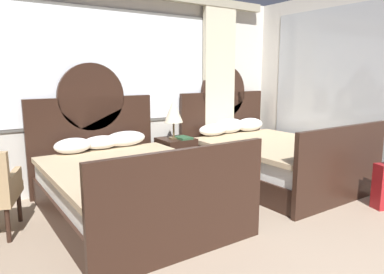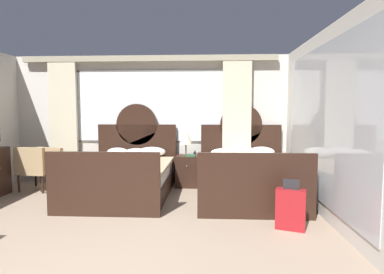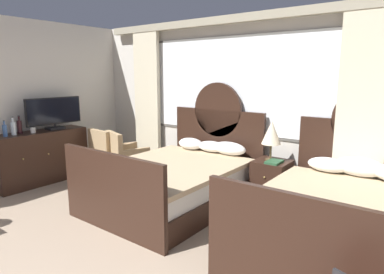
{
  "view_description": "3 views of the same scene",
  "coord_description": "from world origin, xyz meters",
  "px_view_note": "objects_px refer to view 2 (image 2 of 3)",
  "views": [
    {
      "loc": [
        -1.76,
        -0.48,
        1.54
      ],
      "look_at": [
        0.27,
        2.5,
        0.89
      ],
      "focal_mm": 32.99,
      "sensor_mm": 36.0,
      "label": 1
    },
    {
      "loc": [
        1.26,
        -2.58,
        1.54
      ],
      "look_at": [
        0.99,
        2.51,
        1.11
      ],
      "focal_mm": 29.52,
      "sensor_mm": 36.0,
      "label": 2
    },
    {
      "loc": [
        2.66,
        -0.48,
        1.82
      ],
      "look_at": [
        0.31,
        2.6,
        1.08
      ],
      "focal_mm": 31.19,
      "sensor_mm": 36.0,
      "label": 3
    }
  ],
  "objects_px": {
    "armchair_by_window_centre": "(36,166)",
    "suitcase_on_floor": "(291,209)",
    "table_lamp_on_nightstand": "(186,136)",
    "book_on_nightstand": "(190,155)",
    "bed_near_window": "(125,176)",
    "bed_near_mirror": "(246,177)",
    "nightstand_between_beds": "(188,171)",
    "armchair_by_window_left": "(58,166)"
  },
  "relations": [
    {
      "from": "bed_near_window",
      "to": "nightstand_between_beds",
      "type": "bearing_deg",
      "value": 34.6
    },
    {
      "from": "nightstand_between_beds",
      "to": "table_lamp_on_nightstand",
      "type": "bearing_deg",
      "value": 176.15
    },
    {
      "from": "nightstand_between_beds",
      "to": "table_lamp_on_nightstand",
      "type": "distance_m",
      "value": 0.7
    },
    {
      "from": "suitcase_on_floor",
      "to": "bed_near_window",
      "type": "bearing_deg",
      "value": 149.36
    },
    {
      "from": "bed_near_mirror",
      "to": "table_lamp_on_nightstand",
      "type": "height_order",
      "value": "bed_near_mirror"
    },
    {
      "from": "nightstand_between_beds",
      "to": "armchair_by_window_left",
      "type": "relative_size",
      "value": 0.73
    },
    {
      "from": "book_on_nightstand",
      "to": "armchair_by_window_left",
      "type": "distance_m",
      "value": 2.57
    },
    {
      "from": "nightstand_between_beds",
      "to": "suitcase_on_floor",
      "type": "distance_m",
      "value": 2.73
    },
    {
      "from": "armchair_by_window_left",
      "to": "suitcase_on_floor",
      "type": "distance_m",
      "value": 4.33
    },
    {
      "from": "nightstand_between_beds",
      "to": "table_lamp_on_nightstand",
      "type": "relative_size",
      "value": 1.12
    },
    {
      "from": "bed_near_mirror",
      "to": "suitcase_on_floor",
      "type": "bearing_deg",
      "value": -75.9
    },
    {
      "from": "book_on_nightstand",
      "to": "armchair_by_window_centre",
      "type": "xyz_separation_m",
      "value": [
        -2.95,
        -0.43,
        -0.17
      ]
    },
    {
      "from": "nightstand_between_beds",
      "to": "book_on_nightstand",
      "type": "xyz_separation_m",
      "value": [
        0.06,
        -0.09,
        0.33
      ]
    },
    {
      "from": "suitcase_on_floor",
      "to": "armchair_by_window_centre",
      "type": "bearing_deg",
      "value": 157.96
    },
    {
      "from": "bed_near_window",
      "to": "book_on_nightstand",
      "type": "height_order",
      "value": "bed_near_window"
    },
    {
      "from": "armchair_by_window_centre",
      "to": "suitcase_on_floor",
      "type": "xyz_separation_m",
      "value": [
        4.37,
        -1.77,
        -0.2
      ]
    },
    {
      "from": "book_on_nightstand",
      "to": "nightstand_between_beds",
      "type": "bearing_deg",
      "value": 124.69
    },
    {
      "from": "armchair_by_window_centre",
      "to": "bed_near_window",
      "type": "bearing_deg",
      "value": -7.62
    },
    {
      "from": "bed_near_mirror",
      "to": "table_lamp_on_nightstand",
      "type": "bearing_deg",
      "value": 146.44
    },
    {
      "from": "bed_near_window",
      "to": "armchair_by_window_left",
      "type": "distance_m",
      "value": 1.39
    },
    {
      "from": "table_lamp_on_nightstand",
      "to": "bed_near_mirror",
      "type": "bearing_deg",
      "value": -33.56
    },
    {
      "from": "bed_near_window",
      "to": "table_lamp_on_nightstand",
      "type": "distance_m",
      "value": 1.47
    },
    {
      "from": "bed_near_mirror",
      "to": "suitcase_on_floor",
      "type": "xyz_separation_m",
      "value": [
        0.39,
        -1.54,
        -0.08
      ]
    },
    {
      "from": "bed_near_window",
      "to": "armchair_by_window_centre",
      "type": "xyz_separation_m",
      "value": [
        -1.79,
        0.24,
        0.12
      ]
    },
    {
      "from": "suitcase_on_floor",
      "to": "book_on_nightstand",
      "type": "bearing_deg",
      "value": 122.94
    },
    {
      "from": "suitcase_on_floor",
      "to": "nightstand_between_beds",
      "type": "bearing_deg",
      "value": 123.01
    },
    {
      "from": "book_on_nightstand",
      "to": "armchair_by_window_centre",
      "type": "bearing_deg",
      "value": -171.79
    },
    {
      "from": "bed_near_mirror",
      "to": "bed_near_window",
      "type": "bearing_deg",
      "value": -179.81
    },
    {
      "from": "table_lamp_on_nightstand",
      "to": "armchair_by_window_left",
      "type": "distance_m",
      "value": 2.54
    },
    {
      "from": "bed_near_window",
      "to": "table_lamp_on_nightstand",
      "type": "relative_size",
      "value": 4.04
    },
    {
      "from": "bed_near_mirror",
      "to": "nightstand_between_beds",
      "type": "relative_size",
      "value": 3.6
    },
    {
      "from": "table_lamp_on_nightstand",
      "to": "book_on_nightstand",
      "type": "xyz_separation_m",
      "value": [
        0.1,
        -0.09,
        -0.37
      ]
    },
    {
      "from": "bed_near_window",
      "to": "bed_near_mirror",
      "type": "relative_size",
      "value": 1.0
    },
    {
      "from": "nightstand_between_beds",
      "to": "table_lamp_on_nightstand",
      "type": "height_order",
      "value": "table_lamp_on_nightstand"
    },
    {
      "from": "armchair_by_window_centre",
      "to": "bed_near_mirror",
      "type": "bearing_deg",
      "value": -3.33
    },
    {
      "from": "bed_near_window",
      "to": "armchair_by_window_left",
      "type": "height_order",
      "value": "bed_near_window"
    },
    {
      "from": "nightstand_between_beds",
      "to": "armchair_by_window_centre",
      "type": "xyz_separation_m",
      "value": [
        -2.88,
        -0.52,
        0.16
      ]
    },
    {
      "from": "bed_near_window",
      "to": "book_on_nightstand",
      "type": "bearing_deg",
      "value": 29.77
    },
    {
      "from": "table_lamp_on_nightstand",
      "to": "bed_near_window",
      "type": "bearing_deg",
      "value": -144.48
    },
    {
      "from": "armchair_by_window_left",
      "to": "table_lamp_on_nightstand",
      "type": "bearing_deg",
      "value": 12.01
    },
    {
      "from": "bed_near_window",
      "to": "armchair_by_window_centre",
      "type": "relative_size",
      "value": 2.64
    },
    {
      "from": "bed_near_mirror",
      "to": "nightstand_between_beds",
      "type": "xyz_separation_m",
      "value": [
        -1.1,
        0.75,
        -0.04
      ]
    }
  ]
}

